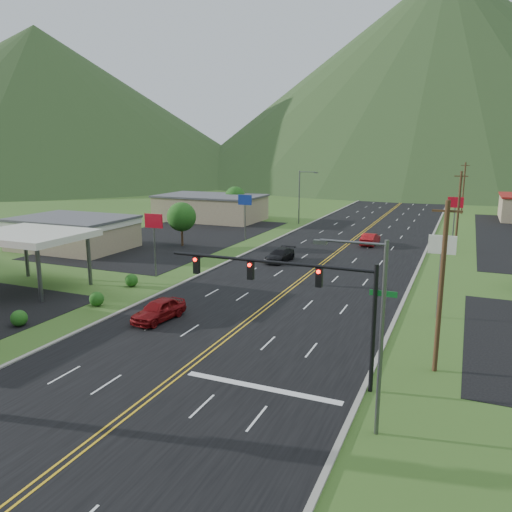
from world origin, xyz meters
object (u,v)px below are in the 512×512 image
at_px(traffic_signal, 301,287).
at_px(car_dark_mid, 280,256).
at_px(car_red_near, 159,310).
at_px(car_red_far, 370,239).
at_px(gas_canopy, 30,237).
at_px(streetlight_east, 375,325).
at_px(streetlight_west, 301,193).

xyz_separation_m(traffic_signal, car_dark_mid, (-11.24, 27.22, -4.60)).
relative_size(car_red_near, car_red_far, 0.97).
bearing_deg(car_red_near, gas_canopy, 176.22).
bearing_deg(gas_canopy, streetlight_east, -19.88).
distance_m(traffic_signal, streetlight_west, 58.88).
distance_m(streetlight_east, gas_canopy, 35.28).
bearing_deg(car_red_near, car_red_far, 82.89).
bearing_deg(car_red_near, traffic_signal, -14.32).
distance_m(traffic_signal, car_dark_mid, 29.81).
bearing_deg(streetlight_west, gas_canopy, -102.13).
relative_size(streetlight_east, streetlight_west, 1.00).
bearing_deg(car_dark_mid, traffic_signal, -62.93).
height_order(car_dark_mid, car_red_far, car_red_far).
relative_size(streetlight_east, car_red_far, 1.83).
bearing_deg(car_red_near, streetlight_east, -20.20).
height_order(car_red_near, car_red_far, car_red_near).
bearing_deg(streetlight_west, streetlight_east, -69.14).
relative_size(traffic_signal, streetlight_west, 1.46).
relative_size(streetlight_east, car_red_near, 1.88).
height_order(streetlight_east, car_red_near, streetlight_east).
height_order(streetlight_east, car_red_far, streetlight_east).
xyz_separation_m(traffic_signal, car_red_far, (-3.59, 41.18, -4.52)).
xyz_separation_m(traffic_signal, gas_canopy, (-28.48, 8.00, -0.46)).
bearing_deg(streetlight_east, gas_canopy, 160.12).
bearing_deg(streetlight_east, traffic_signal, 139.61).
relative_size(traffic_signal, gas_canopy, 1.31).
bearing_deg(streetlight_west, car_dark_mid, -76.49).
distance_m(traffic_signal, streetlight_east, 6.17).
bearing_deg(traffic_signal, car_red_near, 158.61).
xyz_separation_m(streetlight_east, car_dark_mid, (-15.94, 31.21, -4.46)).
bearing_deg(car_dark_mid, car_red_far, 65.87).
xyz_separation_m(streetlight_east, car_red_near, (-17.43, 8.98, -4.36)).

